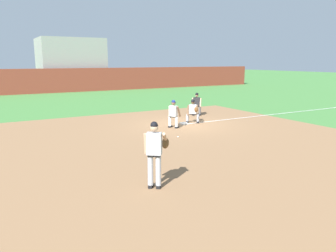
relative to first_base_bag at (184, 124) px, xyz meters
name	(u,v)px	position (x,y,z in m)	size (l,w,h in m)	color
ground_plane	(184,124)	(0.00, 0.00, -0.04)	(160.00, 160.00, 0.00)	#47843D
infield_dirt_patch	(174,146)	(-2.77, -3.68, -0.04)	(18.00, 18.00, 0.01)	#936B47
foul_line_stripe	(289,113)	(8.33, 0.00, -0.04)	(16.67, 0.10, 0.00)	white
first_base_bag	(184,124)	(0.00, 0.00, 0.00)	(0.38, 0.38, 0.09)	white
baseball	(178,137)	(-1.88, -2.53, -0.01)	(0.07, 0.07, 0.07)	white
pitcher	(155,151)	(-5.50, -7.34, 1.01)	(0.85, 0.55, 1.86)	black
first_baseman	(193,110)	(0.65, 0.09, 0.69)	(0.71, 1.09, 1.34)	black
baserunner	(173,113)	(-0.97, -0.54, 0.75)	(0.62, 0.67, 1.46)	black
umpire	(197,103)	(2.27, 2.10, 0.75)	(0.68, 0.66, 1.46)	black
outfield_wall	(80,80)	(0.00, 22.00, 1.26)	(48.00, 0.50, 2.60)	brown
stadium_seating_block	(71,64)	(0.00, 25.75, 2.98)	(7.27, 5.90, 6.00)	gray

